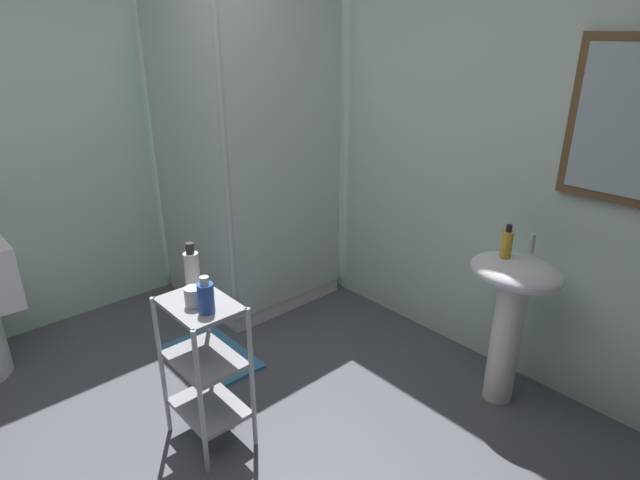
{
  "coord_description": "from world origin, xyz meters",
  "views": [
    {
      "loc": [
        1.65,
        -0.71,
        1.84
      ],
      "look_at": [
        0.01,
        0.77,
        0.94
      ],
      "focal_mm": 29.13,
      "sensor_mm": 36.0,
      "label": 1
    }
  ],
  "objects": [
    {
      "name": "wall_back",
      "position": [
        0.01,
        1.85,
        1.25
      ],
      "size": [
        4.2,
        0.14,
        2.5
      ],
      "color": "silver",
      "rests_on": "ground_plane"
    },
    {
      "name": "wall_left",
      "position": [
        -1.85,
        0.0,
        1.25
      ],
      "size": [
        0.1,
        4.2,
        2.5
      ],
      "primitive_type": "cube",
      "color": "silver",
      "rests_on": "ground_plane"
    },
    {
      "name": "shower_stall",
      "position": [
        -1.21,
        1.18,
        0.46
      ],
      "size": [
        0.92,
        0.92,
        2.0
      ],
      "color": "white",
      "rests_on": "ground_plane"
    },
    {
      "name": "pedestal_sink",
      "position": [
        0.6,
        1.52,
        0.58
      ],
      "size": [
        0.46,
        0.37,
        0.81
      ],
      "color": "white",
      "rests_on": "ground_plane"
    },
    {
      "name": "sink_faucet",
      "position": [
        0.6,
        1.64,
        0.86
      ],
      "size": [
        0.03,
        0.03,
        0.1
      ],
      "primitive_type": "cylinder",
      "color": "silver",
      "rests_on": "pedestal_sink"
    },
    {
      "name": "storage_cart",
      "position": [
        -0.16,
        0.22,
        0.44
      ],
      "size": [
        0.38,
        0.28,
        0.74
      ],
      "color": "silver",
      "rests_on": "ground_plane"
    },
    {
      "name": "hand_soap_bottle",
      "position": [
        0.54,
        1.5,
        0.88
      ],
      "size": [
        0.05,
        0.05,
        0.17
      ],
      "color": "gold",
      "rests_on": "pedestal_sink"
    },
    {
      "name": "lotion_bottle_white",
      "position": [
        -0.28,
        0.26,
        0.84
      ],
      "size": [
        0.07,
        0.07,
        0.23
      ],
      "color": "silver",
      "rests_on": "storage_cart"
    },
    {
      "name": "shampoo_bottle_blue",
      "position": [
        -0.07,
        0.21,
        0.81
      ],
      "size": [
        0.07,
        0.07,
        0.16
      ],
      "color": "#2E57B2",
      "rests_on": "storage_cart"
    },
    {
      "name": "rinse_cup",
      "position": [
        -0.16,
        0.2,
        0.78
      ],
      "size": [
        0.08,
        0.08,
        0.09
      ],
      "primitive_type": "cylinder",
      "color": "silver",
      "rests_on": "storage_cart"
    },
    {
      "name": "bath_mat",
      "position": [
        -0.74,
        0.55,
        0.01
      ],
      "size": [
        0.6,
        0.4,
        0.02
      ],
      "primitive_type": "cube",
      "color": "teal",
      "rests_on": "ground_plane"
    }
  ]
}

